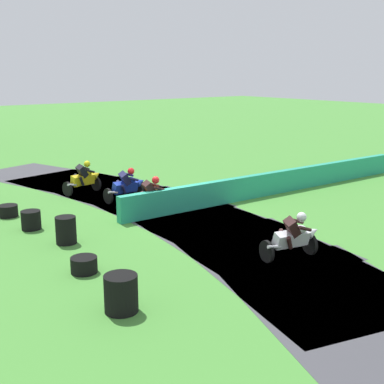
# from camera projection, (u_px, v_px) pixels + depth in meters

# --- Properties ---
(ground_plane) EXTENTS (120.00, 120.00, 0.00)m
(ground_plane) POSITION_uv_depth(u_px,v_px,m) (178.00, 212.00, 18.12)
(ground_plane) COLOR #428433
(track_asphalt) EXTENTS (7.18, 25.39, 0.01)m
(track_asphalt) POSITION_uv_depth(u_px,v_px,m) (163.00, 215.00, 17.75)
(track_asphalt) COLOR #3D3D42
(track_asphalt) RESTS_ON ground
(safety_barrier) EXTENTS (14.64, 0.75, 0.90)m
(safety_barrier) POSITION_uv_depth(u_px,v_px,m) (278.00, 182.00, 20.86)
(safety_barrier) COLOR #239375
(safety_barrier) RESTS_ON ground
(motorcycle_lead_white) EXTENTS (1.70, 1.06, 1.42)m
(motorcycle_lead_white) POSITION_uv_depth(u_px,v_px,m) (294.00, 236.00, 13.49)
(motorcycle_lead_white) COLOR black
(motorcycle_lead_white) RESTS_ON ground
(motorcycle_chase_orange) EXTENTS (1.70, 0.80, 1.43)m
(motorcycle_chase_orange) POSITION_uv_depth(u_px,v_px,m) (153.00, 196.00, 17.67)
(motorcycle_chase_orange) COLOR black
(motorcycle_chase_orange) RESTS_ON ground
(motorcycle_trailing_blue) EXTENTS (1.68, 0.89, 1.42)m
(motorcycle_trailing_blue) POSITION_uv_depth(u_px,v_px,m) (127.00, 185.00, 19.51)
(motorcycle_trailing_blue) COLOR black
(motorcycle_trailing_blue) RESTS_ON ground
(motorcycle_fourth_yellow) EXTENTS (1.70, 0.95, 1.43)m
(motorcycle_fourth_yellow) POSITION_uv_depth(u_px,v_px,m) (84.00, 178.00, 20.70)
(motorcycle_fourth_yellow) COLOR black
(motorcycle_fourth_yellow) RESTS_ON ground
(tire_stack_near) EXTENTS (0.71, 0.71, 0.80)m
(tire_stack_near) POSITION_uv_depth(u_px,v_px,m) (121.00, 293.00, 10.58)
(tire_stack_near) COLOR black
(tire_stack_near) RESTS_ON ground
(tire_stack_mid_a) EXTENTS (0.66, 0.66, 0.40)m
(tire_stack_mid_a) POSITION_uv_depth(u_px,v_px,m) (84.00, 265.00, 12.67)
(tire_stack_mid_a) COLOR black
(tire_stack_mid_a) RESTS_ON ground
(tire_stack_mid_b) EXTENTS (0.59, 0.59, 0.80)m
(tire_stack_mid_b) POSITION_uv_depth(u_px,v_px,m) (66.00, 230.00, 14.76)
(tire_stack_mid_b) COLOR black
(tire_stack_mid_b) RESTS_ON ground
(tire_stack_far) EXTENTS (0.61, 0.61, 0.60)m
(tire_stack_far) POSITION_uv_depth(u_px,v_px,m) (31.00, 220.00, 16.10)
(tire_stack_far) COLOR black
(tire_stack_far) RESTS_ON ground
(tire_stack_extra_a) EXTENTS (0.66, 0.66, 0.40)m
(tire_stack_extra_a) POSITION_uv_depth(u_px,v_px,m) (8.00, 211.00, 17.52)
(tire_stack_extra_a) COLOR black
(tire_stack_extra_a) RESTS_ON ground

